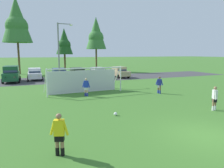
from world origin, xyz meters
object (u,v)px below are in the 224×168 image
parked_car_slot_far_left (11,74)px  parked_car_slot_center_right (98,73)px  player_defender_far (159,85)px  soccer_goal (84,80)px  parked_car_slot_center (78,74)px  player_midfield_center (215,98)px  referee (59,135)px  parked_car_slot_right (119,72)px  street_lamp (60,53)px  parked_car_slot_center_left (59,74)px  player_striker_near (86,87)px  soccer_ball (116,114)px  parked_car_slot_left (35,74)px

parked_car_slot_far_left → parked_car_slot_center_right: 12.11m
player_defender_far → soccer_goal: bearing=153.4°
soccer_goal → parked_car_slot_center: bearing=79.8°
player_midfield_center → referee: bearing=-167.2°
referee → parked_car_slot_center_right: size_ratio=0.38×
parked_car_slot_far_left → parked_car_slot_right: size_ratio=1.08×
parked_car_slot_right → street_lamp: bearing=-157.5°
street_lamp → parked_car_slot_center_left: bearing=84.2°
player_striker_near → parked_car_slot_center_left: (-0.43, 12.70, 0.05)m
player_midfield_center → player_striker_near: bearing=130.1°
parked_car_slot_center_right → player_striker_near: bearing=-113.5°
soccer_ball → player_striker_near: bearing=90.2°
player_striker_near → parked_car_slot_far_left: size_ratio=0.35×
parked_car_slot_center → street_lamp: 5.93m
street_lamp → referee: bearing=-99.4°
player_striker_near → player_midfield_center: (6.70, -7.95, 0.00)m
soccer_ball → parked_car_slot_center_left: size_ratio=0.05×
parked_car_slot_center → parked_car_slot_right: bearing=0.3°
soccer_goal → parked_car_slot_left: bearing=107.7°
player_defender_far → parked_car_slot_left: bearing=123.7°
parked_car_slot_right → parked_car_slot_center: bearing=-179.7°
parked_car_slot_far_left → parked_car_slot_center_right: parked_car_slot_far_left is taller
soccer_goal → referee: (-4.29, -12.21, -0.47)m
soccer_goal → parked_car_slot_right: soccer_goal is taller
referee → parked_car_slot_left: parked_car_slot_left is taller
parked_car_slot_right → street_lamp: 11.17m
parked_car_slot_right → soccer_ball: bearing=-115.5°
player_striker_near → parked_car_slot_far_left: 14.74m
player_midfield_center → parked_car_slot_center_left: size_ratio=0.39×
soccer_ball → parked_car_slot_center: (2.19, 18.96, 0.77)m
parked_car_slot_far_left → parked_car_slot_right: 15.77m
player_midfield_center → parked_car_slot_center: 20.90m
parked_car_slot_left → parked_car_slot_center_right: size_ratio=0.99×
parked_car_slot_left → parked_car_slot_right: bearing=-8.4°
soccer_goal → street_lamp: street_lamp is taller
player_midfield_center → parked_car_slot_center: bearing=102.4°
player_midfield_center → street_lamp: size_ratio=0.22×
soccer_goal → player_defender_far: (6.55, -3.27, -0.47)m
soccer_goal → parked_car_slot_center_left: bearing=93.9°
player_striker_near → parked_car_slot_center_right: 13.58m
parked_car_slot_far_left → referee: bearing=-83.4°
soccer_goal → parked_car_slot_right: bearing=50.6°
player_striker_near → street_lamp: bearing=95.9°
parked_car_slot_center_left → parked_car_slot_right: bearing=-1.2°
soccer_ball → parked_car_slot_center_right: (5.38, 18.95, 0.77)m
player_striker_near → parked_car_slot_left: bearing=104.4°
referee → player_striker_near: (3.98, 10.39, 0.00)m
parked_car_slot_center → parked_car_slot_right: size_ratio=1.00×
player_striker_near → player_defender_far: bearing=-11.9°
referee → street_lamp: (3.11, 18.76, 3.06)m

